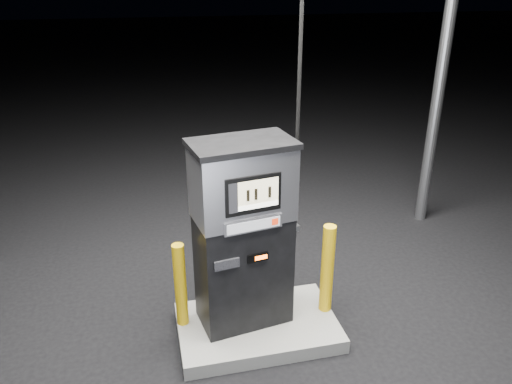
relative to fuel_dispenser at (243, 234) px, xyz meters
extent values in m
plane|color=black|center=(0.12, -0.10, -1.12)|extent=(80.00, 80.00, 0.00)
cube|color=slate|center=(0.12, -0.10, -1.05)|extent=(1.60, 1.00, 0.15)
cylinder|color=gray|center=(3.12, 1.90, 1.13)|extent=(0.16, 0.16, 4.50)
cube|color=black|center=(0.00, 0.00, -0.40)|extent=(0.94, 0.64, 1.15)
cube|color=#B8B9C0|center=(0.00, 0.00, 0.52)|extent=(0.97, 0.66, 0.69)
cube|color=black|center=(0.00, 0.00, 0.90)|extent=(1.01, 0.70, 0.06)
cube|color=black|center=(0.04, -0.26, 0.52)|extent=(0.51, 0.11, 0.35)
cube|color=#C1B58C|center=(0.08, -0.27, 0.55)|extent=(0.37, 0.06, 0.22)
cube|color=white|center=(0.08, -0.27, 0.41)|extent=(0.37, 0.06, 0.05)
cube|color=#B8B9C0|center=(0.04, -0.26, 0.22)|extent=(0.55, 0.11, 0.13)
cube|color=gray|center=(0.04, -0.28, 0.22)|extent=(0.50, 0.08, 0.10)
cube|color=red|center=(0.24, -0.25, 0.22)|extent=(0.06, 0.01, 0.06)
cube|color=black|center=(0.08, -0.25, -0.13)|extent=(0.20, 0.05, 0.08)
cube|color=#FF580C|center=(0.11, -0.26, -0.13)|extent=(0.12, 0.02, 0.04)
cube|color=black|center=(-0.22, -0.30, -0.13)|extent=(0.24, 0.06, 0.09)
cube|color=black|center=(0.47, 0.08, -0.01)|extent=(0.12, 0.18, 0.23)
cylinder|color=gray|center=(0.53, 0.09, -0.01)|extent=(0.10, 0.21, 0.06)
cylinder|color=black|center=(0.52, 0.04, 1.53)|extent=(0.04, 0.04, 2.86)
cylinder|color=#E0AD0C|center=(-0.62, 0.06, -0.53)|extent=(0.14, 0.14, 0.90)
cylinder|color=#E0AD0C|center=(0.86, -0.06, -0.48)|extent=(0.16, 0.16, 0.98)
camera|label=1|loc=(-0.83, -4.10, 2.28)|focal=35.00mm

